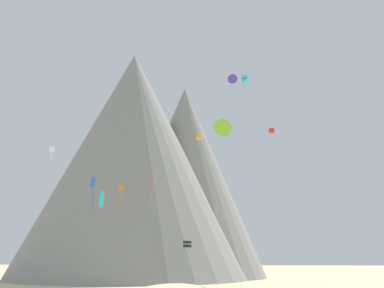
{
  "coord_description": "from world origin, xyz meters",
  "views": [
    {
      "loc": [
        8.73,
        -31.98,
        4.99
      ],
      "look_at": [
        1.72,
        35.88,
        19.95
      ],
      "focal_mm": 46.97,
      "sensor_mm": 36.0,
      "label": 1
    }
  ],
  "objects_px": {
    "kite_teal_low": "(101,199)",
    "kite_indigo_high": "(233,79)",
    "kite_gold_mid": "(199,137)",
    "kite_rainbow_mid": "(153,180)",
    "kite_orange_mid": "(121,189)",
    "kite_red_mid": "(272,131)",
    "kite_lime_mid": "(223,128)",
    "kite_blue_low": "(94,183)",
    "kite_white_mid": "(52,151)",
    "rock_massif": "(148,170)",
    "kite_black_low": "(187,244)",
    "kite_cyan_high": "(245,79)"
  },
  "relations": [
    {
      "from": "kite_teal_low",
      "to": "kite_indigo_high",
      "type": "height_order",
      "value": "kite_indigo_high"
    },
    {
      "from": "kite_gold_mid",
      "to": "kite_rainbow_mid",
      "type": "xyz_separation_m",
      "value": [
        -6.49,
        -5.06,
        -7.63
      ]
    },
    {
      "from": "kite_orange_mid",
      "to": "kite_red_mid",
      "type": "bearing_deg",
      "value": -62.91
    },
    {
      "from": "kite_red_mid",
      "to": "kite_lime_mid",
      "type": "relative_size",
      "value": 0.33
    },
    {
      "from": "kite_red_mid",
      "to": "kite_rainbow_mid",
      "type": "height_order",
      "value": "kite_red_mid"
    },
    {
      "from": "kite_blue_low",
      "to": "kite_red_mid",
      "type": "bearing_deg",
      "value": -111.04
    },
    {
      "from": "kite_white_mid",
      "to": "rock_massif",
      "type": "bearing_deg",
      "value": -64.5
    },
    {
      "from": "kite_black_low",
      "to": "kite_rainbow_mid",
      "type": "bearing_deg",
      "value": -170.8
    },
    {
      "from": "rock_massif",
      "to": "kite_rainbow_mid",
      "type": "xyz_separation_m",
      "value": [
        7.07,
        -31.44,
        -6.67
      ]
    },
    {
      "from": "kite_blue_low",
      "to": "kite_rainbow_mid",
      "type": "bearing_deg",
      "value": -64.74
    },
    {
      "from": "kite_cyan_high",
      "to": "kite_indigo_high",
      "type": "distance_m",
      "value": 11.65
    },
    {
      "from": "rock_massif",
      "to": "kite_rainbow_mid",
      "type": "relative_size",
      "value": 12.97
    },
    {
      "from": "rock_massif",
      "to": "kite_blue_low",
      "type": "bearing_deg",
      "value": -87.59
    },
    {
      "from": "kite_cyan_high",
      "to": "kite_red_mid",
      "type": "height_order",
      "value": "kite_cyan_high"
    },
    {
      "from": "kite_orange_mid",
      "to": "kite_gold_mid",
      "type": "bearing_deg",
      "value": -54.64
    },
    {
      "from": "kite_white_mid",
      "to": "kite_lime_mid",
      "type": "height_order",
      "value": "kite_lime_mid"
    },
    {
      "from": "kite_cyan_high",
      "to": "kite_orange_mid",
      "type": "height_order",
      "value": "kite_cyan_high"
    },
    {
      "from": "rock_massif",
      "to": "kite_lime_mid",
      "type": "distance_m",
      "value": 48.38
    },
    {
      "from": "kite_orange_mid",
      "to": "kite_rainbow_mid",
      "type": "height_order",
      "value": "kite_rainbow_mid"
    },
    {
      "from": "kite_red_mid",
      "to": "kite_black_low",
      "type": "height_order",
      "value": "kite_red_mid"
    },
    {
      "from": "kite_orange_mid",
      "to": "kite_white_mid",
      "type": "height_order",
      "value": "kite_white_mid"
    },
    {
      "from": "kite_red_mid",
      "to": "kite_blue_low",
      "type": "bearing_deg",
      "value": -161.56
    },
    {
      "from": "kite_cyan_high",
      "to": "rock_massif",
      "type": "bearing_deg",
      "value": -111.99
    },
    {
      "from": "kite_cyan_high",
      "to": "kite_indigo_high",
      "type": "relative_size",
      "value": 1.78
    },
    {
      "from": "kite_teal_low",
      "to": "kite_rainbow_mid",
      "type": "relative_size",
      "value": 0.5
    },
    {
      "from": "kite_blue_low",
      "to": "kite_lime_mid",
      "type": "height_order",
      "value": "kite_lime_mid"
    },
    {
      "from": "kite_rainbow_mid",
      "to": "kite_indigo_high",
      "type": "height_order",
      "value": "kite_indigo_high"
    },
    {
      "from": "kite_gold_mid",
      "to": "kite_blue_low",
      "type": "distance_m",
      "value": 23.81
    },
    {
      "from": "kite_rainbow_mid",
      "to": "kite_white_mid",
      "type": "bearing_deg",
      "value": -90.67
    },
    {
      "from": "kite_lime_mid",
      "to": "kite_teal_low",
      "type": "bearing_deg",
      "value": -50.23
    },
    {
      "from": "kite_rainbow_mid",
      "to": "kite_indigo_high",
      "type": "relative_size",
      "value": 3.13
    },
    {
      "from": "kite_blue_low",
      "to": "kite_black_low",
      "type": "height_order",
      "value": "kite_blue_low"
    },
    {
      "from": "kite_white_mid",
      "to": "kite_rainbow_mid",
      "type": "distance_m",
      "value": 15.97
    },
    {
      "from": "kite_teal_low",
      "to": "kite_black_low",
      "type": "height_order",
      "value": "kite_teal_low"
    },
    {
      "from": "kite_white_mid",
      "to": "kite_rainbow_mid",
      "type": "height_order",
      "value": "kite_white_mid"
    },
    {
      "from": "kite_cyan_high",
      "to": "kite_gold_mid",
      "type": "height_order",
      "value": "kite_cyan_high"
    },
    {
      "from": "kite_gold_mid",
      "to": "kite_teal_low",
      "type": "bearing_deg",
      "value": -152.51
    },
    {
      "from": "kite_lime_mid",
      "to": "rock_massif",
      "type": "bearing_deg",
      "value": -86.13
    },
    {
      "from": "kite_teal_low",
      "to": "kite_lime_mid",
      "type": "bearing_deg",
      "value": 58.25
    },
    {
      "from": "kite_white_mid",
      "to": "kite_black_low",
      "type": "relative_size",
      "value": 0.56
    },
    {
      "from": "kite_white_mid",
      "to": "kite_gold_mid",
      "type": "relative_size",
      "value": 2.74
    },
    {
      "from": "rock_massif",
      "to": "kite_teal_low",
      "type": "bearing_deg",
      "value": -90.81
    },
    {
      "from": "kite_blue_low",
      "to": "kite_lime_mid",
      "type": "bearing_deg",
      "value": -133.76
    },
    {
      "from": "kite_cyan_high",
      "to": "kite_blue_low",
      "type": "bearing_deg",
      "value": -19.24
    },
    {
      "from": "kite_orange_mid",
      "to": "kite_gold_mid",
      "type": "distance_m",
      "value": 16.97
    },
    {
      "from": "kite_teal_low",
      "to": "kite_orange_mid",
      "type": "bearing_deg",
      "value": -179.26
    },
    {
      "from": "kite_gold_mid",
      "to": "kite_black_low",
      "type": "relative_size",
      "value": 0.21
    },
    {
      "from": "kite_gold_mid",
      "to": "rock_massif",
      "type": "bearing_deg",
      "value": 119.03
    },
    {
      "from": "kite_black_low",
      "to": "kite_red_mid",
      "type": "bearing_deg",
      "value": -92.81
    },
    {
      "from": "rock_massif",
      "to": "kite_white_mid",
      "type": "bearing_deg",
      "value": -103.4
    }
  ]
}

